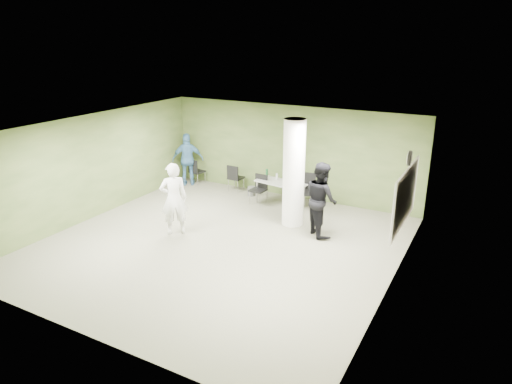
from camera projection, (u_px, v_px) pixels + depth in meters
The scene contains 17 objects.
floor at pixel (220, 245), 10.90m from camera, with size 8.00×8.00×0.00m, color #4F4F3E.
ceiling at pixel (217, 129), 9.98m from camera, with size 8.00×8.00×0.00m, color white.
wall_back at pixel (290, 152), 13.77m from camera, with size 8.00×0.02×2.80m, color #394E24.
wall_left at pixel (93, 167), 12.24m from camera, with size 0.02×8.00×2.80m, color #394E24.
wall_right_cream at pixel (396, 221), 8.64m from camera, with size 0.02×8.00×2.80m, color beige.
column at pixel (294, 173), 11.65m from camera, with size 0.56×0.56×2.80m, color silver.
whiteboard at pixel (405, 197), 9.64m from camera, with size 0.05×2.30×1.30m.
wall_clock at pixel (409, 158), 9.37m from camera, with size 0.06×0.32×0.32m.
folding_table at pixel (280, 183), 13.26m from camera, with size 1.56×0.87×0.95m.
wastebasket at pixel (252, 191), 14.18m from camera, with size 0.25×0.25×0.28m, color #4C4C4C.
chair_back_left at pixel (196, 170), 15.16m from camera, with size 0.49×0.49×0.86m.
chair_back_right at pixel (235, 176), 14.47m from camera, with size 0.45×0.45×0.86m.
chair_table_left at pixel (259, 187), 13.45m from camera, with size 0.45×0.45×0.86m.
chair_table_right at pixel (306, 188), 13.07m from camera, with size 0.58×0.58×1.02m.
woman_white at pixel (174, 199), 11.25m from camera, with size 0.67×0.44×1.83m, color silver.
man_black at pixel (321, 199), 11.18m from camera, with size 0.91×0.71×1.87m, color black.
man_blue at pixel (188, 160), 14.97m from camera, with size 1.02×0.42×1.74m, color #3B6792.
Camera 1 is at (5.46, -8.29, 4.76)m, focal length 32.00 mm.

